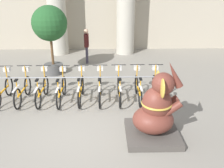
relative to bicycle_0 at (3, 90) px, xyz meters
The scene contains 16 objects.
ground_plane 3.16m from the bicycle_0, 35.58° to the right, with size 60.00×60.00×0.00m, color gray.
column_left 6.24m from the bicycle_0, 82.14° to the left, with size 1.17×1.17×5.16m.
column_right 7.54m from the bicycle_0, 53.36° to the left, with size 1.17×1.17×5.16m.
bike_rack 2.48m from the bicycle_0, ahead, with size 5.53×0.05×0.77m.
bicycle_0 is the anchor object (origin of this frame).
bicycle_1 0.62m from the bicycle_0, ahead, with size 0.48×1.70×1.06m.
bicycle_2 1.23m from the bicycle_0, ahead, with size 0.48×1.70×1.06m.
bicycle_3 1.85m from the bicycle_0, ahead, with size 0.48×1.70×1.06m.
bicycle_4 2.47m from the bicycle_0, ahead, with size 0.48×1.70×1.06m.
bicycle_5 3.08m from the bicycle_0, ahead, with size 0.48×1.70×1.06m.
bicycle_6 3.70m from the bicycle_0, ahead, with size 0.48×1.70×1.06m.
bicycle_7 4.32m from the bicycle_0, ahead, with size 0.48×1.70×1.06m.
bicycle_8 4.93m from the bicycle_0, ahead, with size 0.48×1.70×1.06m.
elephant_statue 4.94m from the bicycle_0, 24.91° to the right, with size 1.30×1.30×1.98m.
person_pedestrian 4.73m from the bicycle_0, 59.59° to the left, with size 0.21×0.47×1.60m.
potted_tree 3.21m from the bicycle_0, 67.59° to the left, with size 1.39×1.39×2.77m.
Camera 1 is at (0.75, -5.52, 3.59)m, focal length 40.00 mm.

